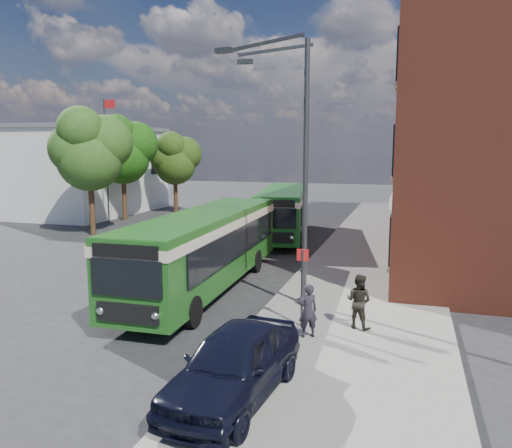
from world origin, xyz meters
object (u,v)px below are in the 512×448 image
(bus_front, at_px, (205,243))
(parked_car, at_px, (234,364))
(street_lamp, at_px, (295,169))
(bus_rear, at_px, (284,208))

(bus_front, xyz_separation_m, parked_car, (4.09, -8.12, -0.91))
(parked_car, bearing_deg, street_lamp, 98.05)
(bus_front, bearing_deg, bus_rear, 89.38)
(street_lamp, relative_size, bus_front, 0.74)
(bus_rear, xyz_separation_m, parked_car, (3.96, -20.18, -0.91))
(street_lamp, distance_m, bus_rear, 14.05)
(parked_car, bearing_deg, bus_front, 122.42)
(street_lamp, bearing_deg, bus_rear, 105.52)
(bus_rear, bearing_deg, bus_front, -90.62)
(bus_rear, height_order, parked_car, bus_rear)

